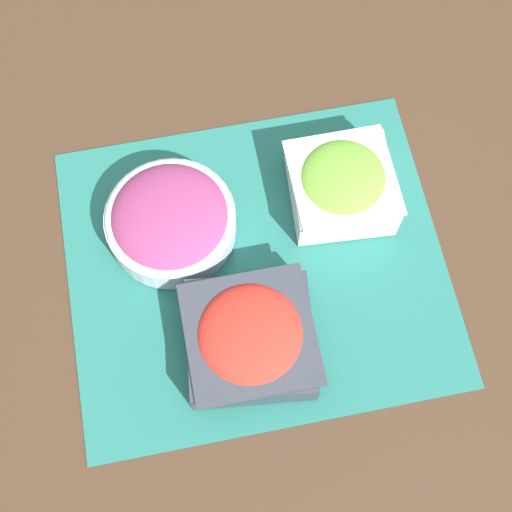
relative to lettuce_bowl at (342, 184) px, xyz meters
The scene contains 5 objects.
ground_plane 0.16m from the lettuce_bowl, 30.02° to the left, with size 3.00×3.00×0.00m, color #422D1E.
placemat 0.16m from the lettuce_bowl, 30.02° to the left, with size 0.52×0.45×0.00m.
lettuce_bowl is the anchor object (origin of this frame).
tomato_bowl 0.25m from the lettuce_bowl, 48.90° to the left, with size 0.18×0.18×0.07m.
onion_bowl 0.24m from the lettuce_bowl, ahead, with size 0.18×0.18×0.07m.
Camera 1 is at (0.07, 0.34, 0.92)m, focal length 50.00 mm.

